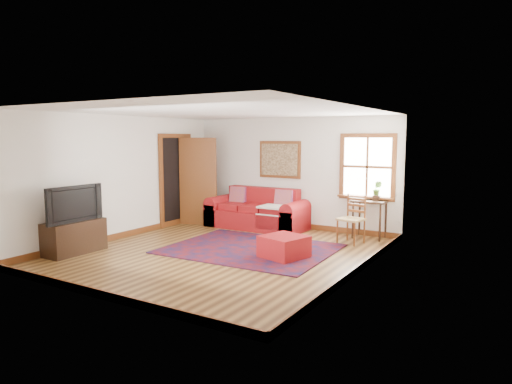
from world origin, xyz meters
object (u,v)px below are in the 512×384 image
Objects in this scene: media_cabinet at (74,237)px; ladder_back_chair at (353,217)px; red_ottoman at (284,247)px; side_table at (370,206)px; red_leather_sofa at (258,215)px.

ladder_back_chair is at bearing 39.99° from media_cabinet.
side_table is at bearing 87.44° from red_ottoman.
red_ottoman is at bearing 25.95° from media_cabinet.
media_cabinet is (-3.98, -3.34, -0.22)m from ladder_back_chair.
side_table reaches higher than media_cabinet.
red_ottoman is 2.46m from side_table.
media_cabinet is (-3.36, -1.63, 0.10)m from red_ottoman.
red_leather_sofa is 2.41m from ladder_back_chair.
side_table reaches higher than red_ottoman.
side_table is at bearing 75.05° from ladder_back_chair.
red_leather_sofa is 2.56m from side_table.
ladder_back_chair is at bearing 86.18° from red_ottoman.
ladder_back_chair reaches higher than red_ottoman.
red_leather_sofa is at bearing 66.48° from media_cabinet.
red_leather_sofa reaches higher than side_table.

